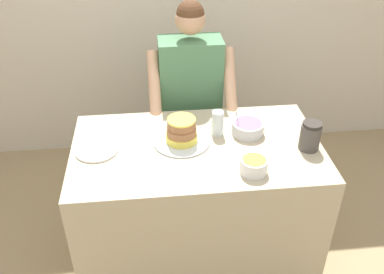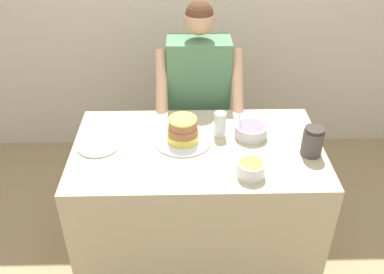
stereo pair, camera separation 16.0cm
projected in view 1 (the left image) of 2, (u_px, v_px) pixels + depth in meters
name	position (u px, v px, depth m)	size (l,w,h in m)	color
wall_back	(176.00, 5.00, 3.41)	(10.00, 0.05, 2.60)	beige
counter	(197.00, 208.00, 2.67)	(1.41, 0.81, 0.95)	tan
person_baker	(191.00, 95.00, 2.92)	(0.56, 0.46, 1.58)	#2D2D38
cake	(182.00, 133.00, 2.41)	(0.32, 0.32, 0.15)	silver
frosting_bowl_orange	(254.00, 165.00, 2.19)	(0.14, 0.14, 0.08)	white
frosting_bowl_purple	(248.00, 127.00, 2.50)	(0.19, 0.19, 0.15)	silver
drinking_glass	(217.00, 123.00, 2.47)	(0.07, 0.07, 0.15)	silver
ceramic_plate	(97.00, 150.00, 2.37)	(0.24, 0.24, 0.01)	white
stoneware_jar	(310.00, 136.00, 2.34)	(0.11, 0.11, 0.17)	#4C4742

